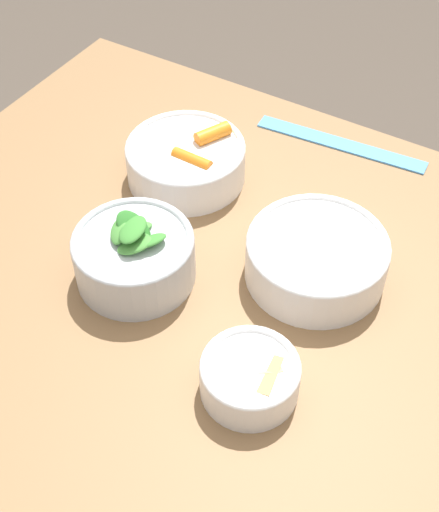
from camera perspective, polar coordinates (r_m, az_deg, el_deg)
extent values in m
cube|color=olive|center=(0.91, 2.04, -3.17)|extent=(1.04, 0.77, 0.03)
cube|color=brown|center=(1.55, -7.32, 2.58)|extent=(0.06, 0.06, 0.73)
cylinder|color=white|center=(1.03, -2.71, 7.48)|extent=(0.17, 0.17, 0.05)
torus|color=white|center=(1.01, -2.76, 8.66)|extent=(0.17, 0.17, 0.01)
cylinder|color=orange|center=(1.04, -2.95, 9.10)|extent=(0.05, 0.06, 0.02)
cylinder|color=orange|center=(1.01, -2.04, 7.78)|extent=(0.04, 0.03, 0.02)
cylinder|color=orange|center=(1.04, -2.60, 9.26)|extent=(0.06, 0.03, 0.02)
cylinder|color=orange|center=(1.00, -3.18, 7.23)|extent=(0.06, 0.03, 0.02)
cylinder|color=orange|center=(1.02, -0.55, 9.76)|extent=(0.04, 0.06, 0.02)
cylinder|color=orange|center=(0.99, -2.22, 7.73)|extent=(0.06, 0.02, 0.02)
cylinder|color=silver|center=(0.89, -6.80, -0.19)|extent=(0.15, 0.15, 0.06)
torus|color=silver|center=(0.87, -6.98, 1.23)|extent=(0.15, 0.15, 0.01)
ellipsoid|color=#4C933D|center=(0.86, -6.36, 1.45)|extent=(0.05, 0.04, 0.03)
ellipsoid|color=#4C933D|center=(0.87, -9.87, -0.66)|extent=(0.03, 0.04, 0.01)
ellipsoid|color=#4C933D|center=(0.86, -8.06, 1.97)|extent=(0.04, 0.05, 0.03)
ellipsoid|color=#4C933D|center=(0.88, -6.41, 2.26)|extent=(0.03, 0.04, 0.02)
ellipsoid|color=#3D8433|center=(0.85, -5.53, 1.22)|extent=(0.04, 0.05, 0.02)
ellipsoid|color=#4C933D|center=(0.85, -6.80, 0.87)|extent=(0.05, 0.05, 0.02)
ellipsoid|color=#3D8433|center=(0.85, -6.95, 2.10)|extent=(0.05, 0.06, 0.02)
ellipsoid|color=#2D7028|center=(0.87, -6.88, 2.20)|extent=(0.06, 0.04, 0.04)
cylinder|color=white|center=(0.90, 7.73, -0.28)|extent=(0.18, 0.18, 0.06)
torus|color=white|center=(0.88, 7.91, 0.97)|extent=(0.18, 0.18, 0.01)
cylinder|color=#9E6B4C|center=(0.90, 7.67, -0.66)|extent=(0.16, 0.16, 0.03)
ellipsoid|color=#A36B4C|center=(0.91, 5.89, 2.32)|extent=(0.01, 0.01, 0.01)
ellipsoid|color=#AD7551|center=(0.87, 3.71, -0.83)|extent=(0.01, 0.01, 0.01)
ellipsoid|color=#A36B4C|center=(0.91, 9.57, 1.17)|extent=(0.01, 0.01, 0.01)
ellipsoid|color=#A36B4C|center=(0.87, 5.25, -0.58)|extent=(0.01, 0.01, 0.01)
ellipsoid|color=#8E5B3D|center=(0.90, 8.29, 1.68)|extent=(0.01, 0.01, 0.01)
ellipsoid|color=#AD7551|center=(0.87, 8.12, -1.06)|extent=(0.01, 0.01, 0.01)
ellipsoid|color=#AD7551|center=(0.90, 5.23, 1.90)|extent=(0.01, 0.01, 0.01)
ellipsoid|color=#8E5B3D|center=(0.90, 8.87, 1.09)|extent=(0.01, 0.01, 0.01)
ellipsoid|color=#8E5B3D|center=(0.88, 4.30, 0.63)|extent=(0.01, 0.01, 0.01)
ellipsoid|color=#AD7551|center=(0.91, 4.72, 2.03)|extent=(0.01, 0.01, 0.01)
ellipsoid|color=#AD7551|center=(0.92, 6.82, 2.90)|extent=(0.01, 0.01, 0.01)
ellipsoid|color=#AD7551|center=(0.85, 6.68, -2.59)|extent=(0.01, 0.01, 0.01)
ellipsoid|color=#A36B4C|center=(0.89, 6.34, 0.84)|extent=(0.01, 0.01, 0.01)
ellipsoid|color=#8E5B3D|center=(0.87, 6.44, -1.15)|extent=(0.01, 0.01, 0.01)
ellipsoid|color=#8E5B3D|center=(0.91, 3.72, 2.53)|extent=(0.01, 0.01, 0.01)
ellipsoid|color=#AD7551|center=(0.85, 6.60, -2.32)|extent=(0.01, 0.01, 0.01)
cylinder|color=tan|center=(0.90, 11.62, 1.18)|extent=(0.03, 0.03, 0.01)
cylinder|color=#E0A88E|center=(0.85, 4.88, -1.88)|extent=(0.03, 0.03, 0.01)
cylinder|color=beige|center=(0.89, 10.27, 0.61)|extent=(0.03, 0.03, 0.01)
cylinder|color=#E0A88E|center=(0.89, 11.24, 0.70)|extent=(0.03, 0.03, 0.01)
cylinder|color=white|center=(0.79, 2.44, -9.74)|extent=(0.11, 0.11, 0.04)
torus|color=white|center=(0.77, 2.49, -8.86)|extent=(0.11, 0.11, 0.01)
cube|color=tan|center=(0.78, 3.61, -9.46)|extent=(0.06, 0.06, 0.02)
cube|color=tan|center=(0.78, 1.84, -9.17)|extent=(0.07, 0.07, 0.02)
cube|color=tan|center=(0.79, 2.84, -7.99)|extent=(0.08, 0.08, 0.02)
cube|color=tan|center=(0.77, 2.57, -9.20)|extent=(0.07, 0.06, 0.01)
cube|color=#4C99E0|center=(1.11, 9.65, 8.83)|extent=(0.27, 0.05, 0.00)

